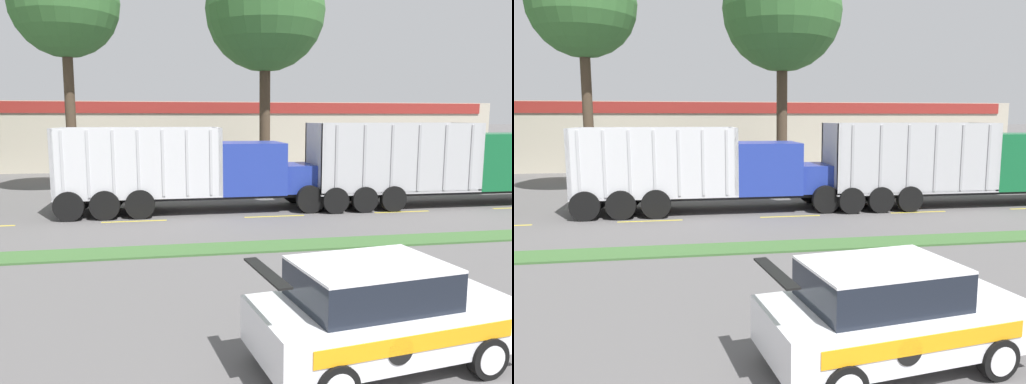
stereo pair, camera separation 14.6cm
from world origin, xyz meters
The scene contains 8 objects.
grass_verge centered at (0.00, 11.07, 0.03)m, with size 120.00×1.28×0.06m, color #3D6633.
centre_line_4 centered at (-3.84, 15.71, 0.00)m, with size 2.40×0.14×0.01m, color yellow.
centre_line_5 centered at (1.56, 15.71, 0.00)m, with size 2.40×0.14×0.01m, color yellow.
centre_line_6 centered at (6.96, 15.71, 0.00)m, with size 2.40×0.14×0.01m, color yellow.
dump_truck_mid centered at (10.87, 17.09, 1.66)m, with size 12.74×2.76×3.65m.
dump_truck_trail centered at (-0.60, 17.42, 1.55)m, with size 11.00×2.84×3.47m.
rally_car centered at (0.58, 3.71, 0.86)m, with size 4.28×2.44×1.70m.
store_building_backdrop centered at (3.55, 39.88, 2.53)m, with size 39.79×12.10×5.06m.
Camera 1 is at (-2.59, -3.20, 3.83)m, focal length 35.00 mm.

